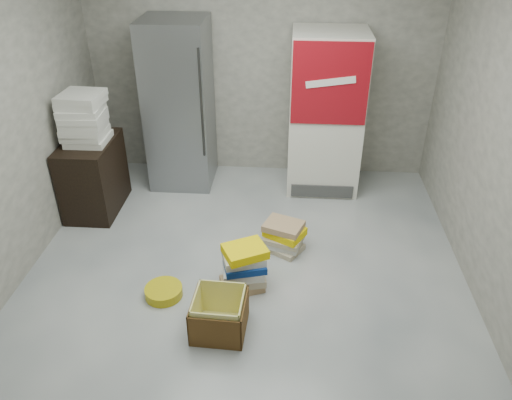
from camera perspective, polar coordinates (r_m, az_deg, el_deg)
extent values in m
plane|color=#BABAB5|center=(4.35, -1.72, -11.56)|extent=(5.00, 5.00, 0.00)
cube|color=#A8A397|center=(5.90, 0.57, 15.91)|extent=(4.00, 0.04, 2.80)
cube|color=gray|center=(5.81, -8.74, 10.66)|extent=(0.70, 0.70, 1.90)
cylinder|color=#333333|center=(5.37, -6.27, 10.79)|extent=(0.02, 0.02, 1.19)
cube|color=silver|center=(5.70, 7.95, 9.78)|extent=(0.80, 0.70, 1.80)
cube|color=maroon|center=(5.22, 8.50, 12.94)|extent=(0.78, 0.02, 0.85)
cube|color=white|center=(5.19, 8.53, 13.17)|extent=(0.50, 0.01, 0.14)
cube|color=#3F3F3F|center=(5.73, 7.54, 0.99)|extent=(0.70, 0.02, 0.15)
cube|color=black|center=(5.65, -18.08, 2.63)|extent=(0.50, 0.80, 0.80)
cube|color=silver|center=(5.45, -18.58, 6.62)|extent=(0.41, 0.41, 0.06)
cube|color=silver|center=(5.43, -18.91, 7.22)|extent=(0.41, 0.41, 0.06)
cube|color=silver|center=(5.40, -19.06, 7.81)|extent=(0.42, 0.42, 0.06)
cube|color=silver|center=(5.38, -19.07, 8.45)|extent=(0.42, 0.42, 0.06)
cube|color=silver|center=(5.35, -19.18, 9.07)|extent=(0.42, 0.42, 0.06)
cube|color=silver|center=(5.34, -19.36, 9.74)|extent=(0.43, 0.43, 0.06)
cube|color=silver|center=(5.33, -19.35, 10.47)|extent=(0.42, 0.42, 0.06)
cube|color=silver|center=(5.30, -19.40, 11.12)|extent=(0.42, 0.42, 0.06)
cube|color=tan|center=(4.47, -1.60, -9.55)|extent=(0.43, 0.39, 0.07)
cube|color=tan|center=(4.43, -1.30, -8.80)|extent=(0.40, 0.34, 0.07)
cube|color=silver|center=(4.39, -1.50, -8.06)|extent=(0.39, 0.33, 0.08)
cube|color=navy|center=(4.34, -1.31, -7.40)|extent=(0.41, 0.35, 0.06)
cube|color=silver|center=(4.31, -1.44, -6.53)|extent=(0.41, 0.36, 0.07)
cube|color=yellow|center=(4.25, -1.27, -5.88)|extent=(0.43, 0.40, 0.08)
cube|color=tan|center=(4.92, 3.11, -5.37)|extent=(0.44, 0.42, 0.05)
cube|color=silver|center=(4.90, 3.05, -4.79)|extent=(0.41, 0.36, 0.06)
cube|color=tan|center=(4.85, 3.20, -4.40)|extent=(0.42, 0.37, 0.05)
cube|color=yellow|center=(4.83, 3.30, -3.67)|extent=(0.44, 0.41, 0.08)
cube|color=tan|center=(4.79, 3.17, -3.00)|extent=(0.43, 0.38, 0.06)
cube|color=yellow|center=(4.13, -4.13, -14.43)|extent=(0.41, 0.41, 0.01)
cube|color=brown|center=(4.18, -3.70, -11.09)|extent=(0.42, 0.03, 0.30)
cube|color=brown|center=(3.90, -4.77, -15.07)|extent=(0.42, 0.03, 0.30)
cube|color=brown|center=(4.07, -7.08, -12.71)|extent=(0.03, 0.42, 0.30)
cube|color=brown|center=(4.01, -1.29, -13.28)|extent=(0.03, 0.42, 0.30)
cube|color=yellow|center=(4.15, -3.75, -11.05)|extent=(0.38, 0.03, 0.34)
cube|color=yellow|center=(3.89, -4.73, -14.67)|extent=(0.38, 0.03, 0.34)
cube|color=yellow|center=(4.05, -6.85, -12.53)|extent=(0.03, 0.38, 0.34)
cube|color=yellow|center=(4.00, -1.55, -13.05)|extent=(0.03, 0.38, 0.34)
cylinder|color=#BCAB10|center=(4.46, -10.50, -10.26)|extent=(0.41, 0.41, 0.09)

